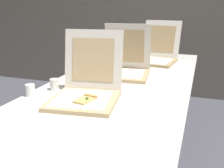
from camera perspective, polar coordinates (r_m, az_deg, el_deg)
name	(u,v)px	position (r m, az deg, el deg)	size (l,w,h in m)	color
table	(118,91)	(1.72, 1.41, -1.46)	(0.91, 2.48, 0.73)	silver
pizza_box_front	(86,91)	(1.43, -5.71, -1.44)	(0.40, 0.46, 0.37)	tan
pizza_box_middle	(125,68)	(1.93, 2.83, 3.55)	(0.39, 0.39, 0.37)	tan
pizza_box_back	(156,56)	(2.42, 9.59, 6.08)	(0.39, 0.48, 0.36)	tan
cup_white_near_center	(54,84)	(1.63, -12.52, -0.07)	(0.05, 0.05, 0.07)	white
cup_white_far	(105,63)	(2.17, -1.58, 4.54)	(0.05, 0.05, 0.07)	white
cup_white_near_left	(30,90)	(1.56, -17.50, -1.30)	(0.05, 0.05, 0.07)	white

